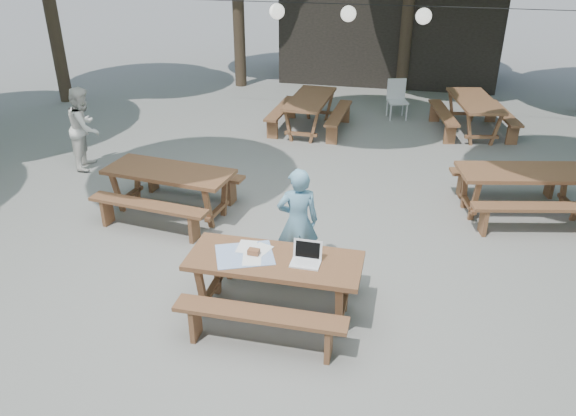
{
  "coord_description": "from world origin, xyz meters",
  "views": [
    {
      "loc": [
        1.36,
        -6.75,
        4.18
      ],
      "look_at": [
        -0.0,
        -0.78,
        1.05
      ],
      "focal_mm": 35.0,
      "sensor_mm": 36.0,
      "label": 1
    }
  ],
  "objects_px": {
    "main_picnic_table": "(275,285)",
    "second_person": "(85,128)",
    "plastic_chair": "(397,107)",
    "picnic_table_nw": "(171,191)",
    "woman": "(298,222)"
  },
  "relations": [
    {
      "from": "picnic_table_nw",
      "to": "second_person",
      "type": "relative_size",
      "value": 1.36
    },
    {
      "from": "main_picnic_table",
      "to": "plastic_chair",
      "type": "height_order",
      "value": "plastic_chair"
    },
    {
      "from": "second_person",
      "to": "plastic_chair",
      "type": "height_order",
      "value": "second_person"
    },
    {
      "from": "plastic_chair",
      "to": "woman",
      "type": "bearing_deg",
      "value": -114.26
    },
    {
      "from": "woman",
      "to": "plastic_chair",
      "type": "xyz_separation_m",
      "value": [
        0.93,
        6.97,
        -0.48
      ]
    },
    {
      "from": "picnic_table_nw",
      "to": "woman",
      "type": "distance_m",
      "value": 2.61
    },
    {
      "from": "main_picnic_table",
      "to": "second_person",
      "type": "distance_m",
      "value": 5.8
    },
    {
      "from": "woman",
      "to": "picnic_table_nw",
      "type": "bearing_deg",
      "value": -45.5
    },
    {
      "from": "plastic_chair",
      "to": "picnic_table_nw",
      "type": "bearing_deg",
      "value": -135.85
    },
    {
      "from": "woman",
      "to": "plastic_chair",
      "type": "height_order",
      "value": "woman"
    },
    {
      "from": "woman",
      "to": "plastic_chair",
      "type": "distance_m",
      "value": 7.05
    },
    {
      "from": "main_picnic_table",
      "to": "picnic_table_nw",
      "type": "bearing_deg",
      "value": 136.35
    },
    {
      "from": "plastic_chair",
      "to": "main_picnic_table",
      "type": "bearing_deg",
      "value": -113.91
    },
    {
      "from": "picnic_table_nw",
      "to": "plastic_chair",
      "type": "distance_m",
      "value": 6.63
    },
    {
      "from": "main_picnic_table",
      "to": "woman",
      "type": "distance_m",
      "value": 1.01
    }
  ]
}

